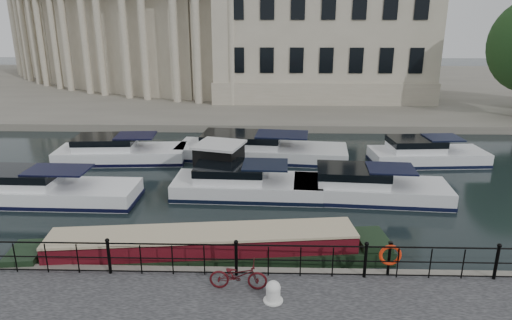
{
  "coord_description": "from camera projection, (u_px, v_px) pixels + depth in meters",
  "views": [
    {
      "loc": [
        0.96,
        -14.8,
        8.37
      ],
      "look_at": [
        0.5,
        2.0,
        3.0
      ],
      "focal_mm": 32.0,
      "sensor_mm": 36.0,
      "label": 1
    }
  ],
  "objects": [
    {
      "name": "ground_plane",
      "position": [
        241.0,
        255.0,
        16.66
      ],
      "size": [
        160.0,
        160.0,
        0.0
      ],
      "primitive_type": "plane",
      "color": "black",
      "rests_on": "ground"
    },
    {
      "name": "life_ring_post",
      "position": [
        390.0,
        255.0,
        14.09
      ],
      "size": [
        0.7,
        0.19,
        1.14
      ],
      "color": "black",
      "rests_on": "near_quay"
    },
    {
      "name": "bicycle",
      "position": [
        238.0,
        275.0,
        13.51
      ],
      "size": [
        1.75,
        0.66,
        0.91
      ],
      "primitive_type": "imported",
      "rotation": [
        0.0,
        0.0,
        1.53
      ],
      "color": "#440C10",
      "rests_on": "near_quay"
    },
    {
      "name": "narrowboat",
      "position": [
        204.0,
        253.0,
        16.04
      ],
      "size": [
        13.41,
        3.23,
        1.49
      ],
      "rotation": [
        0.0,
        0.0,
        0.11
      ],
      "color": "black",
      "rests_on": "ground_plane"
    },
    {
      "name": "cabin_cruisers",
      "position": [
        233.0,
        170.0,
        24.65
      ],
      "size": [
        28.32,
        10.34,
        1.99
      ],
      "color": "white",
      "rests_on": "ground_plane"
    },
    {
      "name": "harbour_hut",
      "position": [
        220.0,
        165.0,
        23.55
      ],
      "size": [
        3.69,
        3.33,
        2.19
      ],
      "rotation": [
        0.0,
        0.0,
        -0.28
      ],
      "color": "#6B665B",
      "rests_on": "ground_plane"
    },
    {
      "name": "civic_building",
      "position": [
        250.0,
        28.0,
        47.6
      ],
      "size": [
        53.55,
        31.84,
        16.85
      ],
      "color": "#ADA38C",
      "rests_on": "far_bank"
    },
    {
      "name": "mooring_bollard",
      "position": [
        273.0,
        292.0,
        12.96
      ],
      "size": [
        0.57,
        0.57,
        0.64
      ],
      "color": "silver",
      "rests_on": "near_quay"
    },
    {
      "name": "railing",
      "position": [
        236.0,
        257.0,
        14.15
      ],
      "size": [
        24.14,
        0.14,
        1.22
      ],
      "color": "black",
      "rests_on": "near_quay"
    },
    {
      "name": "far_bank",
      "position": [
        260.0,
        87.0,
        53.72
      ],
      "size": [
        120.0,
        42.0,
        0.55
      ],
      "primitive_type": "cube",
      "color": "#6B665B",
      "rests_on": "ground_plane"
    }
  ]
}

